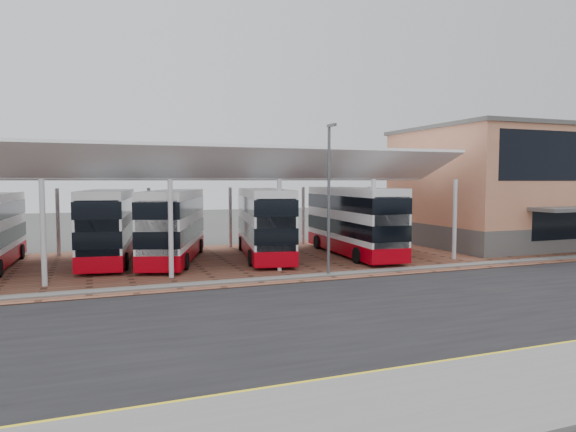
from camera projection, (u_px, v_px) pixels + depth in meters
name	position (u px, v px, depth m)	size (l,w,h in m)	color
ground	(350.00, 306.00, 20.98)	(140.00, 140.00, 0.00)	#424440
road	(362.00, 312.00, 20.04)	(120.00, 14.00, 0.02)	black
forecourt	(285.00, 258.00, 33.80)	(72.00, 16.00, 0.06)	brown
sidewalk	(522.00, 387.00, 12.58)	(120.00, 4.00, 0.14)	slate
north_kerb	(294.00, 278.00, 26.75)	(120.00, 0.80, 0.14)	slate
yellow_line_near	(466.00, 362.00, 14.45)	(120.00, 0.12, 0.01)	yellow
yellow_line_far	(459.00, 359.00, 14.73)	(120.00, 0.12, 0.01)	yellow
canopy	(157.00, 170.00, 31.44)	(37.00, 11.63, 7.07)	silver
terminal	(522.00, 186.00, 41.79)	(18.40, 14.40, 9.25)	#5B5855
lamp_east	(329.00, 195.00, 27.23)	(0.16, 0.90, 8.07)	#575A5F
bus_2	(109.00, 226.00, 32.01)	(3.92, 11.10, 4.48)	white
bus_3	(174.00, 226.00, 32.27)	(5.68, 11.03, 4.45)	white
bus_4	(264.00, 223.00, 33.86)	(4.51, 11.20, 4.50)	white
bus_5	(353.00, 221.00, 34.91)	(3.34, 11.26, 4.58)	white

